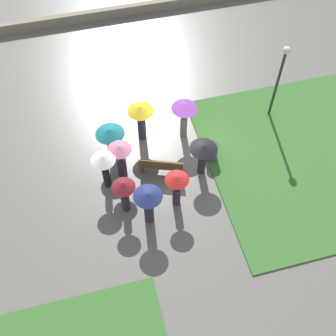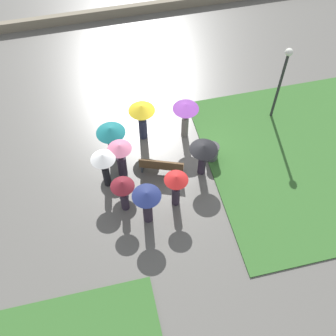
% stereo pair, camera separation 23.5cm
% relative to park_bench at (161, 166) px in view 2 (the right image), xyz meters
% --- Properties ---
extents(ground_plane, '(90.00, 90.00, 0.00)m').
position_rel_park_bench_xyz_m(ground_plane, '(-1.33, -0.74, -0.47)').
color(ground_plane, '#66635E').
extents(lawn_patch_near, '(9.67, 8.90, 0.06)m').
position_rel_park_bench_xyz_m(lawn_patch_near, '(-6.89, 0.79, -0.44)').
color(lawn_patch_near, '#386B2D').
rests_on(lawn_patch_near, ground_plane).
extents(parapet_wall, '(45.00, 0.35, 0.57)m').
position_rel_park_bench_xyz_m(parapet_wall, '(-1.33, -11.33, -0.19)').
color(parapet_wall, gray).
rests_on(parapet_wall, ground_plane).
extents(park_bench, '(1.86, 1.04, 0.90)m').
position_rel_park_bench_xyz_m(park_bench, '(0.00, 0.00, 0.00)').
color(park_bench, brown).
rests_on(park_bench, ground_plane).
extents(lamp_post, '(0.32, 0.32, 3.85)m').
position_rel_park_bench_xyz_m(lamp_post, '(-5.68, -1.99, 2.05)').
color(lamp_post, '#2D2D30').
rests_on(lamp_post, ground_plane).
extents(trash_bin, '(0.61, 0.61, 0.80)m').
position_rel_park_bench_xyz_m(trash_bin, '(-2.25, -0.26, -0.07)').
color(trash_bin, '#4C4C51').
rests_on(trash_bin, ground_plane).
extents(crowd_person_red, '(0.91, 0.91, 1.83)m').
position_rel_park_bench_xyz_m(crowd_person_red, '(-0.22, 1.57, 0.80)').
color(crowd_person_red, '#2D2333').
rests_on(crowd_person_red, ground_plane).
extents(crowd_person_yellow, '(1.13, 1.13, 1.95)m').
position_rel_park_bench_xyz_m(crowd_person_yellow, '(0.35, -2.12, 0.96)').
color(crowd_person_yellow, '#282D47').
rests_on(crowd_person_yellow, ground_plane).
extents(crowd_person_maroon, '(0.91, 0.91, 1.80)m').
position_rel_park_bench_xyz_m(crowd_person_maroon, '(1.76, 1.33, 0.83)').
color(crowd_person_maroon, '#2D2333').
rests_on(crowd_person_maroon, ground_plane).
extents(crowd_person_white, '(0.97, 0.97, 1.97)m').
position_rel_park_bench_xyz_m(crowd_person_white, '(2.28, 0.05, 1.00)').
color(crowd_person_white, black).
rests_on(crowd_person_white, ground_plane).
extents(crowd_person_purple, '(1.11, 1.11, 1.95)m').
position_rel_park_bench_xyz_m(crowd_person_purple, '(-1.47, -1.80, 1.04)').
color(crowd_person_purple, slate).
rests_on(crowd_person_purple, ground_plane).
extents(crowd_person_pink, '(0.96, 0.96, 1.89)m').
position_rel_park_bench_xyz_m(crowd_person_pink, '(1.58, -0.33, 0.77)').
color(crowd_person_pink, '#2D2333').
rests_on(crowd_person_pink, ground_plane).
extents(crowd_person_navy, '(1.08, 1.08, 1.87)m').
position_rel_park_bench_xyz_m(crowd_person_navy, '(0.99, 2.05, 0.80)').
color(crowd_person_navy, '#2D2333').
rests_on(crowd_person_navy, ground_plane).
extents(crowd_person_black, '(1.12, 1.12, 1.76)m').
position_rel_park_bench_xyz_m(crowd_person_black, '(-1.64, 0.35, 0.86)').
color(crowd_person_black, '#2D2333').
rests_on(crowd_person_black, ground_plane).
extents(crowd_person_teal, '(1.20, 1.20, 1.78)m').
position_rel_park_bench_xyz_m(crowd_person_teal, '(1.79, -1.37, 0.84)').
color(crowd_person_teal, '#2D2333').
rests_on(crowd_person_teal, ground_plane).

